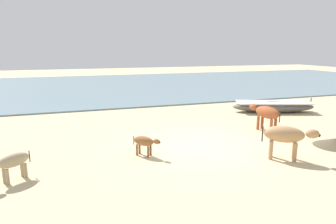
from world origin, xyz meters
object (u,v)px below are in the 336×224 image
object	(u,v)px
calf_far_dun	(12,162)
cow_adult_tan	(286,136)
fishing_boat_3	(273,106)
calf_near_brown	(145,142)
cow_second_adult_rust	(266,113)

from	to	relation	value
calf_far_dun	cow_adult_tan	bearing A→B (deg)	135.55
fishing_boat_3	cow_adult_tan	size ratio (longest dim) A/B	3.05
calf_far_dun	calf_near_brown	bearing A→B (deg)	153.35
fishing_boat_3	cow_adult_tan	distance (m)	6.89
calf_near_brown	calf_far_dun	xyz separation A→B (m)	(-3.53, -0.68, 0.06)
fishing_boat_3	calf_near_brown	size ratio (longest dim) A/B	5.45
calf_far_dun	cow_second_adult_rust	size ratio (longest dim) A/B	0.63
fishing_boat_3	calf_near_brown	xyz separation A→B (m)	(-7.83, -4.07, 0.15)
fishing_boat_3	cow_adult_tan	bearing A→B (deg)	-106.45
calf_near_brown	calf_far_dun	world-z (taller)	calf_far_dun
cow_adult_tan	calf_far_dun	world-z (taller)	cow_adult_tan
cow_second_adult_rust	fishing_boat_3	bearing A→B (deg)	-55.19
cow_adult_tan	calf_far_dun	size ratio (longest dim) A/B	1.46
cow_adult_tan	calf_far_dun	xyz separation A→B (m)	(-7.43, 0.90, -0.23)
calf_near_brown	calf_far_dun	distance (m)	3.60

